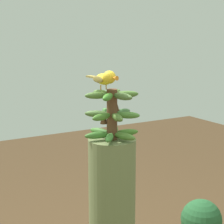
% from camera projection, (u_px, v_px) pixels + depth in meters
% --- Properties ---
extents(banana_bunch, '(0.27, 0.26, 0.24)m').
position_uv_depth(banana_bunch, '(112.00, 114.00, 1.89)').
color(banana_bunch, brown).
rests_on(banana_bunch, banana_tree).
extents(perched_bird, '(0.07, 0.23, 0.09)m').
position_uv_depth(perched_bird, '(105.00, 78.00, 1.82)').
color(perched_bird, '#C68933').
rests_on(perched_bird, banana_bunch).
extents(tropical_shrub, '(0.29, 0.29, 0.36)m').
position_uv_depth(tropical_shrub, '(201.00, 220.00, 2.85)').
color(tropical_shrub, brown).
rests_on(tropical_shrub, ground).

